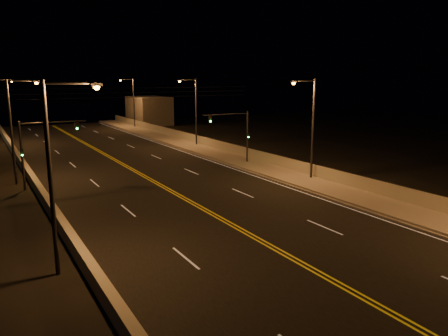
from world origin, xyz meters
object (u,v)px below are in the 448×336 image
streetlight_1 (310,123)px  streetlight_5 (15,124)px  streetlight_2 (194,108)px  streetlight_3 (132,100)px  traffic_signal_right (238,131)px  streetlight_4 (56,164)px  traffic_signal_left (36,145)px

streetlight_1 → streetlight_5: bearing=152.1°
streetlight_2 → streetlight_5: 23.91m
streetlight_3 → traffic_signal_right: (-1.59, -37.47, -1.50)m
streetlight_2 → streetlight_3: 24.31m
streetlight_5 → streetlight_2: bearing=26.4°
streetlight_5 → streetlight_4: bearing=-90.0°
streetlight_1 → streetlight_4: size_ratio=1.00×
streetlight_3 → traffic_signal_left: 42.61m
streetlight_3 → traffic_signal_right: 37.53m
traffic_signal_right → traffic_signal_left: same height
streetlight_5 → traffic_signal_left: streetlight_5 is taller
streetlight_3 → traffic_signal_right: size_ratio=1.59×
streetlight_4 → streetlight_5: same height
streetlight_1 → streetlight_2: bearing=90.0°
streetlight_2 → traffic_signal_left: 24.18m
streetlight_3 → streetlight_5: 40.99m
streetlight_5 → traffic_signal_right: bearing=-7.2°
traffic_signal_left → traffic_signal_right: bearing=0.0°
streetlight_1 → traffic_signal_left: (-20.23, 8.82, -1.50)m
streetlight_1 → traffic_signal_left: 22.12m
streetlight_3 → traffic_signal_left: bearing=-118.4°
streetlight_1 → traffic_signal_left: size_ratio=1.59×
streetlight_2 → streetlight_4: (-21.41, -30.22, 0.00)m
streetlight_1 → traffic_signal_left: bearing=156.5°
traffic_signal_left → streetlight_3: bearing=61.6°
streetlight_4 → traffic_signal_left: streetlight_4 is taller
streetlight_3 → streetlight_5: size_ratio=1.00×
streetlight_2 → streetlight_1: bearing=-90.0°
traffic_signal_right → streetlight_2: bearing=83.1°
streetlight_2 → streetlight_5: (-21.41, -10.64, 0.00)m
streetlight_1 → streetlight_5: 24.23m
streetlight_4 → streetlight_2: bearing=54.7°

